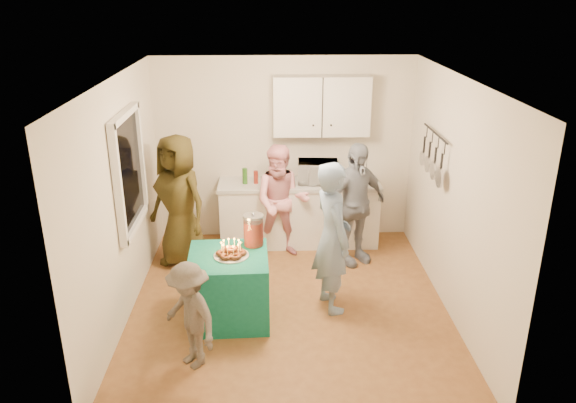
{
  "coord_description": "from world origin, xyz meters",
  "views": [
    {
      "loc": [
        -0.2,
        -5.65,
        3.47
      ],
      "look_at": [
        0.0,
        0.35,
        1.15
      ],
      "focal_mm": 35.0,
      "sensor_mm": 36.0,
      "label": 1
    }
  ],
  "objects_px": {
    "woman_back_center": "(282,202)",
    "woman_back_right": "(354,204)",
    "punch_jar": "(253,231)",
    "man_birthday": "(332,237)",
    "counter": "(299,214)",
    "child_near_left": "(190,316)",
    "microwave": "(318,172)",
    "woman_back_left": "(179,201)",
    "party_table": "(229,287)"
  },
  "relations": [
    {
      "from": "microwave",
      "to": "woman_back_left",
      "type": "relative_size",
      "value": 0.31
    },
    {
      "from": "punch_jar",
      "to": "child_near_left",
      "type": "xyz_separation_m",
      "value": [
        -0.58,
        -1.09,
        -0.38
      ]
    },
    {
      "from": "woman_back_center",
      "to": "woman_back_right",
      "type": "relative_size",
      "value": 0.95
    },
    {
      "from": "counter",
      "to": "woman_back_center",
      "type": "height_order",
      "value": "woman_back_center"
    },
    {
      "from": "man_birthday",
      "to": "child_near_left",
      "type": "height_order",
      "value": "man_birthday"
    },
    {
      "from": "counter",
      "to": "woman_back_left",
      "type": "relative_size",
      "value": 1.25
    },
    {
      "from": "microwave",
      "to": "woman_back_right",
      "type": "xyz_separation_m",
      "value": [
        0.43,
        -0.63,
        -0.24
      ]
    },
    {
      "from": "woman_back_right",
      "to": "party_table",
      "type": "bearing_deg",
      "value": -169.49
    },
    {
      "from": "party_table",
      "to": "microwave",
      "type": "bearing_deg",
      "value": 59.94
    },
    {
      "from": "woman_back_left",
      "to": "punch_jar",
      "type": "bearing_deg",
      "value": -12.01
    },
    {
      "from": "counter",
      "to": "microwave",
      "type": "bearing_deg",
      "value": 0.0
    },
    {
      "from": "man_birthday",
      "to": "woman_back_center",
      "type": "relative_size",
      "value": 1.12
    },
    {
      "from": "punch_jar",
      "to": "child_near_left",
      "type": "bearing_deg",
      "value": -118.27
    },
    {
      "from": "microwave",
      "to": "woman_back_right",
      "type": "bearing_deg",
      "value": -52.4
    },
    {
      "from": "woman_back_center",
      "to": "woman_back_right",
      "type": "height_order",
      "value": "woman_back_right"
    },
    {
      "from": "party_table",
      "to": "woman_back_center",
      "type": "height_order",
      "value": "woman_back_center"
    },
    {
      "from": "punch_jar",
      "to": "woman_back_center",
      "type": "relative_size",
      "value": 0.22
    },
    {
      "from": "woman_back_left",
      "to": "woman_back_center",
      "type": "height_order",
      "value": "woman_back_left"
    },
    {
      "from": "woman_back_left",
      "to": "child_near_left",
      "type": "height_order",
      "value": "woman_back_left"
    },
    {
      "from": "woman_back_left",
      "to": "woman_back_right",
      "type": "height_order",
      "value": "woman_back_left"
    },
    {
      "from": "counter",
      "to": "woman_back_right",
      "type": "xyz_separation_m",
      "value": [
        0.69,
        -0.63,
        0.39
      ]
    },
    {
      "from": "man_birthday",
      "to": "woman_back_right",
      "type": "relative_size",
      "value": 1.06
    },
    {
      "from": "microwave",
      "to": "punch_jar",
      "type": "bearing_deg",
      "value": -113.81
    },
    {
      "from": "woman_back_center",
      "to": "child_near_left",
      "type": "xyz_separation_m",
      "value": [
        -0.92,
        -2.38,
        -0.23
      ]
    },
    {
      "from": "woman_back_center",
      "to": "woman_back_right",
      "type": "xyz_separation_m",
      "value": [
        0.94,
        -0.25,
        0.04
      ]
    },
    {
      "from": "party_table",
      "to": "woman_back_center",
      "type": "xyz_separation_m",
      "value": [
        0.61,
        1.55,
        0.39
      ]
    },
    {
      "from": "microwave",
      "to": "man_birthday",
      "type": "distance_m",
      "value": 1.75
    },
    {
      "from": "counter",
      "to": "woman_back_left",
      "type": "bearing_deg",
      "value": -159.17
    },
    {
      "from": "counter",
      "to": "punch_jar",
      "type": "relative_size",
      "value": 6.47
    },
    {
      "from": "man_birthday",
      "to": "woman_back_center",
      "type": "xyz_separation_m",
      "value": [
        -0.53,
        1.36,
        -0.1
      ]
    },
    {
      "from": "party_table",
      "to": "child_near_left",
      "type": "relative_size",
      "value": 0.78
    },
    {
      "from": "man_birthday",
      "to": "woman_back_right",
      "type": "distance_m",
      "value": 1.19
    },
    {
      "from": "party_table",
      "to": "counter",
      "type": "bearing_deg",
      "value": 65.92
    },
    {
      "from": "counter",
      "to": "man_birthday",
      "type": "relative_size",
      "value": 1.27
    },
    {
      "from": "microwave",
      "to": "man_birthday",
      "type": "relative_size",
      "value": 0.32
    },
    {
      "from": "counter",
      "to": "woman_back_center",
      "type": "bearing_deg",
      "value": -123.74
    },
    {
      "from": "woman_back_right",
      "to": "woman_back_left",
      "type": "bearing_deg",
      "value": 149.64
    },
    {
      "from": "man_birthday",
      "to": "woman_back_left",
      "type": "height_order",
      "value": "woman_back_left"
    },
    {
      "from": "man_birthday",
      "to": "microwave",
      "type": "bearing_deg",
      "value": -15.06
    },
    {
      "from": "punch_jar",
      "to": "man_birthday",
      "type": "relative_size",
      "value": 0.2
    },
    {
      "from": "counter",
      "to": "woman_back_right",
      "type": "relative_size",
      "value": 1.34
    },
    {
      "from": "microwave",
      "to": "woman_back_right",
      "type": "height_order",
      "value": "woman_back_right"
    },
    {
      "from": "counter",
      "to": "child_near_left",
      "type": "xyz_separation_m",
      "value": [
        -1.18,
        -2.76,
        0.12
      ]
    },
    {
      "from": "microwave",
      "to": "woman_back_right",
      "type": "relative_size",
      "value": 0.33
    },
    {
      "from": "punch_jar",
      "to": "woman_back_center",
      "type": "distance_m",
      "value": 1.34
    },
    {
      "from": "counter",
      "to": "party_table",
      "type": "relative_size",
      "value": 2.59
    },
    {
      "from": "child_near_left",
      "to": "punch_jar",
      "type": "bearing_deg",
      "value": 109.33
    },
    {
      "from": "child_near_left",
      "to": "woman_back_right",
      "type": "bearing_deg",
      "value": 96.47
    },
    {
      "from": "woman_back_center",
      "to": "woman_back_right",
      "type": "distance_m",
      "value": 0.97
    },
    {
      "from": "counter",
      "to": "man_birthday",
      "type": "distance_m",
      "value": 1.81
    }
  ]
}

